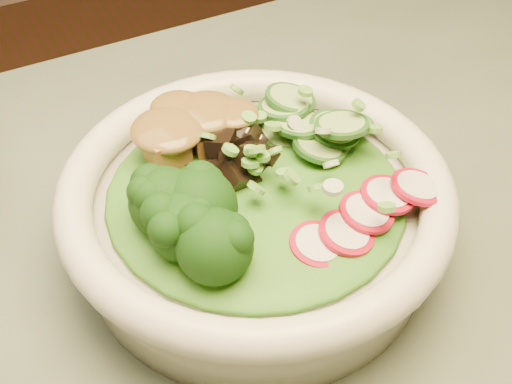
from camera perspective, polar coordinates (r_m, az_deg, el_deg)
name	(u,v)px	position (r m, az deg, el deg)	size (l,w,h in m)	color
salad_bowl	(256,212)	(0.53, 0.00, -1.63)	(0.29, 0.29, 0.08)	beige
lettuce_bed	(256,191)	(0.52, 0.00, 0.08)	(0.22, 0.22, 0.03)	#2E5F14
broccoli_florets	(194,228)	(0.47, -4.95, -2.87)	(0.09, 0.08, 0.05)	black
radish_slices	(341,229)	(0.49, 6.81, -2.94)	(0.12, 0.04, 0.02)	maroon
cucumber_slices	(315,130)	(0.55, 4.72, 4.93)	(0.08, 0.08, 0.04)	#9DC36C
mushroom_heap	(242,167)	(0.51, -1.14, 1.98)	(0.08, 0.08, 0.04)	black
tofu_cubes	(188,138)	(0.55, -5.48, 4.30)	(0.10, 0.06, 0.04)	#966332
peanut_sauce	(187,124)	(0.54, -5.58, 5.46)	(0.08, 0.06, 0.02)	brown
scallion_garnish	(256,164)	(0.50, 0.00, 2.28)	(0.21, 0.21, 0.03)	#60A43A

